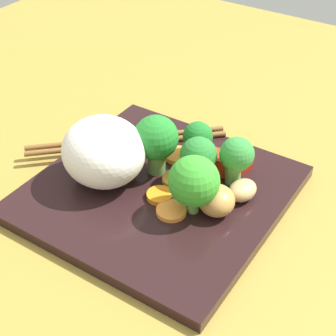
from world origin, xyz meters
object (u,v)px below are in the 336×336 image
object	(u,v)px
square_plate	(159,192)
rice_mound	(104,151)
carrot_slice_3	(171,211)
broccoli_floret_2	(198,137)
chopstick_pair	(127,141)

from	to	relation	value
square_plate	rice_mound	size ratio (longest dim) A/B	2.73
square_plate	carrot_slice_3	distance (cm)	4.22
rice_mound	broccoli_floret_2	xyz separation A→B (cm)	(6.30, 8.50, -0.73)
rice_mound	broccoli_floret_2	distance (cm)	10.60
square_plate	broccoli_floret_2	world-z (taller)	broccoli_floret_2
square_plate	rice_mound	bearing A→B (deg)	-162.20
broccoli_floret_2	carrot_slice_3	bearing A→B (deg)	-74.81
rice_mound	chopstick_pair	world-z (taller)	rice_mound
broccoli_floret_2	square_plate	bearing A→B (deg)	-96.15
square_plate	carrot_slice_3	xyz separation A→B (cm)	(3.24, -2.56, 0.88)
square_plate	chopstick_pair	bearing A→B (deg)	148.09
rice_mound	carrot_slice_3	xyz separation A→B (cm)	(8.82, -0.77, -3.31)
carrot_slice_3	square_plate	bearing A→B (deg)	141.65
rice_mound	square_plate	bearing A→B (deg)	17.80
rice_mound	carrot_slice_3	distance (cm)	9.45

